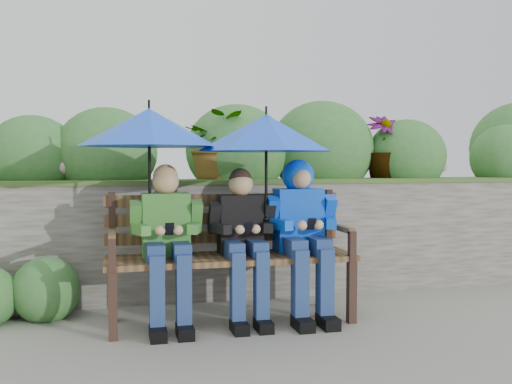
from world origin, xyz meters
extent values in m
plane|color=gray|center=(0.00, 0.00, 0.00)|extent=(60.00, 60.00, 0.00)
cube|color=#5F5A4A|center=(0.00, 0.75, 0.50)|extent=(8.00, 0.40, 1.00)
cube|color=#314D25|center=(0.00, 0.75, 1.01)|extent=(8.00, 0.42, 0.04)
cube|color=#314D25|center=(0.00, 1.95, 0.48)|extent=(8.00, 2.00, 0.96)
ellipsoid|color=#2B6B2D|center=(-1.73, 1.01, 1.23)|extent=(0.77, 0.62, 0.70)
ellipsoid|color=#2B6B2D|center=(-1.12, 0.98, 1.26)|extent=(0.88, 0.70, 0.79)
ellipsoid|color=#2B6B2D|center=(0.04, 1.00, 1.29)|extent=(0.95, 0.76, 0.86)
ellipsoid|color=#2B6B2D|center=(0.89, 1.03, 1.31)|extent=(1.02, 0.82, 0.92)
ellipsoid|color=#2B6B2D|center=(1.72, 0.91, 1.24)|extent=(0.80, 0.64, 0.72)
ellipsoid|color=#2B6B2D|center=(2.80, 0.85, 1.22)|extent=(0.75, 0.60, 0.67)
sphere|color=pink|center=(-1.47, 0.85, 1.15)|extent=(0.14, 0.14, 0.14)
sphere|color=pink|center=(0.30, 0.85, 1.15)|extent=(0.14, 0.14, 0.14)
sphere|color=pink|center=(2.06, 0.85, 1.15)|extent=(0.14, 0.14, 0.14)
imported|color=#2B6B2D|center=(-0.20, 0.85, 1.33)|extent=(0.54, 0.47, 0.60)
imported|color=#2B6B2D|center=(1.43, 0.85, 1.33)|extent=(0.34, 0.34, 0.60)
sphere|color=#2B6B2D|center=(-1.57, 0.35, 0.21)|extent=(0.51, 0.51, 0.51)
cube|color=#312018|center=(-1.08, -0.32, 0.23)|extent=(0.06, 0.06, 0.45)
cube|color=#312018|center=(-1.08, 0.13, 0.23)|extent=(0.06, 0.06, 0.45)
cube|color=#312018|center=(0.62, -0.32, 0.23)|extent=(0.06, 0.06, 0.45)
cube|color=#312018|center=(0.62, 0.13, 0.23)|extent=(0.06, 0.06, 0.45)
cube|color=#503724|center=(-0.23, -0.29, 0.47)|extent=(1.82, 0.10, 0.04)
cube|color=#503724|center=(-0.23, -0.15, 0.47)|extent=(1.82, 0.10, 0.04)
cube|color=#503724|center=(-0.23, -0.02, 0.47)|extent=(1.82, 0.10, 0.04)
cube|color=#503724|center=(-0.23, 0.11, 0.47)|extent=(1.82, 0.10, 0.04)
cube|color=#312018|center=(-1.08, 0.15, 0.71)|extent=(0.05, 0.05, 0.51)
cube|color=#503724|center=(-1.08, -0.09, 0.68)|extent=(0.05, 0.47, 0.04)
cube|color=#312018|center=(-1.08, -0.32, 0.57)|extent=(0.05, 0.05, 0.22)
cube|color=#312018|center=(0.62, 0.15, 0.71)|extent=(0.05, 0.05, 0.51)
cube|color=#503724|center=(0.62, -0.09, 0.68)|extent=(0.05, 0.47, 0.04)
cube|color=#312018|center=(0.62, -0.32, 0.57)|extent=(0.05, 0.05, 0.22)
cube|color=#503724|center=(-0.23, 0.16, 0.61)|extent=(1.82, 0.04, 0.09)
cube|color=#503724|center=(-0.23, 0.16, 0.75)|extent=(1.82, 0.04, 0.09)
cube|color=#503724|center=(-0.23, 0.16, 0.89)|extent=(1.82, 0.04, 0.09)
cube|color=#3D8328|center=(-0.70, 0.01, 0.73)|extent=(0.34, 0.20, 0.46)
sphere|color=tan|center=(-0.70, -0.01, 1.04)|extent=(0.19, 0.19, 0.19)
sphere|color=tan|center=(-0.70, 0.00, 1.07)|extent=(0.18, 0.18, 0.18)
cube|color=navy|center=(-0.79, -0.15, 0.56)|extent=(0.12, 0.32, 0.12)
cube|color=navy|center=(-0.79, -0.31, 0.28)|extent=(0.10, 0.11, 0.56)
cube|color=black|center=(-0.79, -0.37, 0.04)|extent=(0.11, 0.22, 0.08)
cube|color=navy|center=(-0.61, -0.15, 0.56)|extent=(0.12, 0.32, 0.12)
cube|color=navy|center=(-0.61, -0.31, 0.28)|extent=(0.10, 0.11, 0.56)
cube|color=black|center=(-0.61, -0.37, 0.04)|extent=(0.11, 0.22, 0.08)
cube|color=#3D8328|center=(-0.92, -0.04, 0.79)|extent=(0.08, 0.18, 0.26)
cube|color=#3D8328|center=(-0.89, -0.17, 0.72)|extent=(0.13, 0.21, 0.07)
sphere|color=tan|center=(-0.76, -0.26, 0.72)|extent=(0.07, 0.07, 0.07)
cube|color=#3D8328|center=(-0.48, -0.04, 0.79)|extent=(0.08, 0.18, 0.26)
cube|color=#3D8328|center=(-0.51, -0.17, 0.72)|extent=(0.13, 0.21, 0.07)
sphere|color=tan|center=(-0.64, -0.26, 0.72)|extent=(0.07, 0.07, 0.07)
cube|color=black|center=(-0.70, -0.27, 0.73)|extent=(0.06, 0.07, 0.09)
cube|color=black|center=(-0.15, 0.01, 0.72)|extent=(0.33, 0.19, 0.44)
sphere|color=tan|center=(-0.15, -0.01, 1.02)|extent=(0.18, 0.18, 0.18)
sphere|color=black|center=(-0.15, 0.00, 1.05)|extent=(0.17, 0.17, 0.17)
cube|color=navy|center=(-0.23, -0.15, 0.55)|extent=(0.11, 0.31, 0.11)
cube|color=navy|center=(-0.23, -0.30, 0.28)|extent=(0.10, 0.11, 0.55)
cube|color=black|center=(-0.23, -0.36, 0.04)|extent=(0.11, 0.21, 0.08)
cube|color=navy|center=(-0.06, -0.15, 0.55)|extent=(0.11, 0.31, 0.11)
cube|color=navy|center=(-0.06, -0.30, 0.28)|extent=(0.10, 0.11, 0.55)
cube|color=black|center=(-0.06, -0.36, 0.04)|extent=(0.11, 0.21, 0.08)
cube|color=black|center=(-0.35, -0.04, 0.77)|extent=(0.08, 0.18, 0.24)
cube|color=black|center=(-0.32, -0.17, 0.71)|extent=(0.12, 0.20, 0.07)
sphere|color=tan|center=(-0.20, -0.25, 0.71)|extent=(0.07, 0.07, 0.07)
cube|color=black|center=(0.06, -0.04, 0.77)|extent=(0.08, 0.18, 0.24)
cube|color=black|center=(0.03, -0.17, 0.71)|extent=(0.12, 0.20, 0.07)
sphere|color=tan|center=(-0.09, -0.25, 0.71)|extent=(0.07, 0.07, 0.07)
cube|color=black|center=(-0.15, -0.26, 0.72)|extent=(0.06, 0.07, 0.09)
cube|color=#1637BA|center=(0.31, 0.01, 0.74)|extent=(0.36, 0.21, 0.48)
sphere|color=tan|center=(0.31, -0.01, 1.07)|extent=(0.20, 0.20, 0.20)
sphere|color=#1637BA|center=(0.31, 0.02, 1.08)|extent=(0.25, 0.25, 0.25)
sphere|color=tan|center=(0.31, -0.06, 1.06)|extent=(0.15, 0.15, 0.15)
cube|color=navy|center=(0.22, -0.16, 0.56)|extent=(0.13, 0.34, 0.13)
cube|color=navy|center=(0.22, -0.33, 0.28)|extent=(0.10, 0.12, 0.56)
cube|color=black|center=(0.22, -0.39, 0.04)|extent=(0.12, 0.23, 0.08)
cube|color=navy|center=(0.41, -0.16, 0.56)|extent=(0.13, 0.34, 0.13)
cube|color=navy|center=(0.41, -0.33, 0.28)|extent=(0.10, 0.12, 0.56)
cube|color=black|center=(0.41, -0.39, 0.04)|extent=(0.12, 0.23, 0.08)
cube|color=#1637BA|center=(0.09, -0.05, 0.80)|extent=(0.08, 0.19, 0.27)
cube|color=#1637BA|center=(0.12, -0.18, 0.73)|extent=(0.13, 0.22, 0.07)
sphere|color=tan|center=(0.25, -0.28, 0.73)|extent=(0.07, 0.07, 0.07)
cube|color=#1637BA|center=(0.54, -0.05, 0.80)|extent=(0.08, 0.19, 0.27)
cube|color=#1637BA|center=(0.51, -0.18, 0.73)|extent=(0.13, 0.22, 0.07)
sphere|color=tan|center=(0.38, -0.28, 0.73)|extent=(0.07, 0.07, 0.07)
cube|color=black|center=(0.31, -0.29, 0.74)|extent=(0.06, 0.07, 0.09)
cone|color=blue|center=(-0.81, -0.03, 1.43)|extent=(1.00, 1.00, 0.27)
cylinder|color=black|center=(-0.81, -0.03, 1.59)|extent=(0.02, 0.02, 0.06)
cylinder|color=black|center=(-0.81, -0.03, 1.08)|extent=(0.02, 0.02, 0.69)
sphere|color=black|center=(-0.81, -0.03, 0.73)|extent=(0.04, 0.04, 0.04)
cone|color=blue|center=(0.03, -0.09, 1.40)|extent=(1.02, 1.02, 0.27)
cylinder|color=black|center=(0.03, -0.09, 1.56)|extent=(0.02, 0.02, 0.06)
cylinder|color=black|center=(0.03, -0.09, 1.08)|extent=(0.02, 0.02, 0.64)
sphere|color=black|center=(0.03, -0.09, 0.75)|extent=(0.04, 0.04, 0.04)
camera|label=1|loc=(-1.05, -4.16, 1.18)|focal=40.00mm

